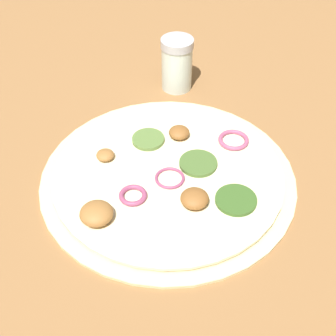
# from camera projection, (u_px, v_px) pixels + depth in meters

# --- Properties ---
(ground_plane) EXTENTS (3.00, 3.00, 0.00)m
(ground_plane) POSITION_uv_depth(u_px,v_px,m) (168.00, 178.00, 0.57)
(ground_plane) COLOR olive
(pizza) EXTENTS (0.31, 0.31, 0.03)m
(pizza) POSITION_uv_depth(u_px,v_px,m) (168.00, 175.00, 0.57)
(pizza) COLOR beige
(pizza) RESTS_ON ground_plane
(spice_jar) EXTENTS (0.05, 0.05, 0.08)m
(spice_jar) POSITION_uv_depth(u_px,v_px,m) (177.00, 64.00, 0.69)
(spice_jar) COLOR silver
(spice_jar) RESTS_ON ground_plane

